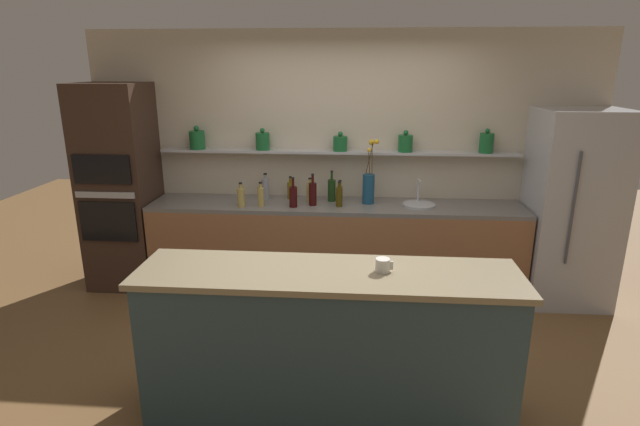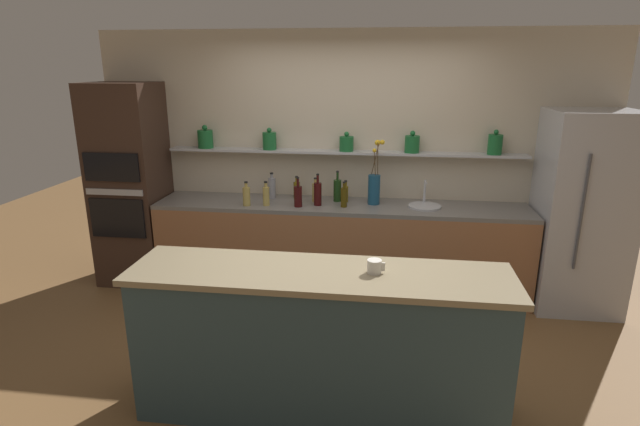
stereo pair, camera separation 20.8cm
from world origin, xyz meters
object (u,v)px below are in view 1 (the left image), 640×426
object	(u,v)px
sink_fixture	(419,203)
oven_tower	(120,188)
bottle_oil_2	(291,190)
bottle_spirit_8	(241,197)
bottle_wine_9	(313,194)
bottle_wine_1	(293,196)
coffee_mug	(383,265)
bottle_spirit_6	(261,196)
refrigerator	(571,208)
bottle_oil_5	(340,193)
bottle_wine_4	(332,190)
bottle_oil_3	(339,196)
bottle_spirit_0	(310,192)
bottle_spirit_7	(266,188)
flower_vase	(369,185)

from	to	relation	value
sink_fixture	oven_tower	bearing A→B (deg)	-179.78
bottle_oil_2	bottle_spirit_8	distance (m)	0.56
bottle_oil_2	bottle_wine_9	world-z (taller)	bottle_wine_9
bottle_wine_1	coffee_mug	size ratio (longest dim) A/B	2.69
bottle_spirit_6	bottle_spirit_8	xyz separation A→B (m)	(-0.19, -0.03, -0.00)
refrigerator	bottle_oil_5	distance (m)	2.23
bottle_wine_4	sink_fixture	bearing A→B (deg)	-6.66
bottle_oil_5	bottle_spirit_6	world-z (taller)	bottle_spirit_6
sink_fixture	bottle_oil_5	bearing A→B (deg)	173.79
bottle_oil_3	bottle_wine_4	bearing A→B (deg)	112.72
oven_tower	bottle_oil_2	size ratio (longest dim) A/B	8.88
bottle_wine_1	bottle_oil_5	world-z (taller)	bottle_wine_1
bottle_oil_3	bottle_spirit_0	bearing A→B (deg)	152.09
oven_tower	bottle_wine_4	size ratio (longest dim) A/B	6.64
bottle_spirit_6	bottle_wine_9	size ratio (longest dim) A/B	0.77
bottle_spirit_7	bottle_spirit_0	bearing A→B (deg)	-8.58
bottle_oil_3	bottle_spirit_8	distance (m)	0.96
bottle_oil_5	bottle_spirit_8	size ratio (longest dim) A/B	0.92
oven_tower	bottle_wine_9	size ratio (longest dim) A/B	6.58
bottle_oil_5	bottle_spirit_6	size ratio (longest dim) A/B	0.92
bottle_spirit_0	bottle_spirit_8	world-z (taller)	bottle_spirit_0
bottle_spirit_8	bottle_wine_9	xyz separation A→B (m)	(0.69, 0.11, 0.02)
flower_vase	refrigerator	bearing A→B (deg)	-2.81
bottle_oil_5	coffee_mug	distance (m)	2.03
refrigerator	coffee_mug	xyz separation A→B (m)	(-1.87, -1.87, 0.12)
flower_vase	bottle_wine_1	bearing A→B (deg)	-165.00
bottle_oil_2	bottle_wine_9	bearing A→B (deg)	-42.78
sink_fixture	bottle_spirit_6	size ratio (longest dim) A/B	1.31
bottle_oil_2	bottle_oil_5	distance (m)	0.52
bottle_wine_4	coffee_mug	bearing A→B (deg)	-77.86
bottle_wine_1	bottle_wine_9	xyz separation A→B (m)	(0.18, 0.08, 0.01)
refrigerator	bottle_spirit_8	size ratio (longest dim) A/B	7.75
refrigerator	bottle_wine_1	bearing A→B (deg)	-177.82
refrigerator	oven_tower	world-z (taller)	oven_tower
flower_vase	bottle_wine_9	xyz separation A→B (m)	(-0.55, -0.12, -0.07)
oven_tower	bottle_wine_1	distance (m)	1.82
oven_tower	bottle_wine_4	bearing A→B (deg)	2.99
oven_tower	bottle_oil_5	bearing A→B (deg)	2.47
refrigerator	bottle_spirit_0	xyz separation A→B (m)	(-2.53, 0.11, 0.08)
sink_fixture	bottle_wine_4	bearing A→B (deg)	173.34
bottle_spirit_0	bottle_wine_4	xyz separation A→B (m)	(0.22, 0.04, 0.02)
coffee_mug	bottle_wine_4	bearing A→B (deg)	102.14
oven_tower	sink_fixture	bearing A→B (deg)	0.22
bottle_wine_9	oven_tower	bearing A→B (deg)	178.28
bottle_spirit_7	bottle_spirit_8	distance (m)	0.36
bottle_oil_5	coffee_mug	xyz separation A→B (m)	(0.35, -2.00, 0.05)
bottle_wine_1	bottle_oil_5	xyz separation A→B (m)	(0.45, 0.24, -0.02)
bottle_wine_1	coffee_mug	bearing A→B (deg)	-65.77
bottle_wine_1	bottle_wine_9	bearing A→B (deg)	23.13
oven_tower	bottle_spirit_6	xyz separation A→B (m)	(1.49, -0.14, -0.02)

